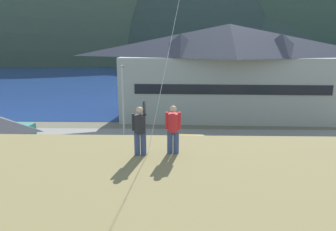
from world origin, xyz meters
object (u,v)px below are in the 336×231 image
Objects in this scene: person_companion at (173,128)px; parked_car_front_row_silver at (233,189)px; parked_car_back_row_right at (190,147)px; parking_light_pole at (123,99)px; harbor_lodge at (228,69)px; moored_boat_outer_mooring at (199,97)px; person_kite_flyer at (140,129)px; parked_car_mid_row_center at (24,183)px; wharf_dock at (177,98)px; parked_car_mid_row_near at (107,177)px; moored_boat_wharfside at (156,94)px.

parked_car_front_row_silver is at bearing 60.36° from person_companion.
parked_car_front_row_silver is 0.97× the size of parked_car_back_row_right.
parked_car_back_row_right is at bearing 107.55° from parked_car_front_row_silver.
parking_light_pole is at bearing 126.56° from parked_car_front_row_silver.
harbor_lodge is 3.80× the size of moored_boat_outer_mooring.
person_kite_flyer reaches higher than person_companion.
parked_car_mid_row_center is 12.54m from person_companion.
parking_light_pole is at bearing -137.20° from harbor_lodge.
person_kite_flyer reaches higher than wharf_dock.
harbor_lodge is at bearing 61.89° from parked_car_mid_row_near.
moored_boat_wharfside is 7.17m from moored_boat_outer_mooring.
parked_car_front_row_silver is (3.20, -32.58, 0.71)m from wharf_dock.
harbor_lodge is at bearing 76.91° from person_companion.
moored_boat_outer_mooring is at bearing 75.03° from parked_car_mid_row_near.
parked_car_mid_row_near is at bearing 111.51° from person_kite_flyer.
wharf_dock is 6.33× the size of person_kite_flyer.
wharf_dock is 2.80× the size of parked_car_front_row_silver.
parked_car_mid_row_near is (-1.11, -31.89, 0.34)m from moored_boat_wharfside.
person_kite_flyer is 1.17m from person_companion.
person_companion is (4.75, -17.28, 2.36)m from parking_light_pole.
parked_car_back_row_right is 1.01× the size of parked_car_mid_row_near.
wharf_dock is (-6.12, 11.12, -5.64)m from harbor_lodge.
parked_car_mid_row_near is (-10.67, -19.97, -4.92)m from harbor_lodge.
moored_boat_wharfside is at bearing 79.71° from parked_car_mid_row_center.
parked_car_front_row_silver is at bearing -84.40° from wharf_dock.
moored_boat_outer_mooring is 1.68× the size of parked_car_mid_row_near.
parked_car_back_row_right is at bearing 32.87° from parked_car_mid_row_center.
parking_light_pole reaches higher than parked_car_front_row_silver.
parked_car_mid_row_near reaches higher than wharf_dock.
parking_light_pole is 3.87× the size of person_kite_flyer.
wharf_dock is 32.75m from parked_car_front_row_silver.
parked_car_front_row_silver is 0.99× the size of parked_car_mid_row_near.
harbor_lodge is 2.32× the size of wharf_dock.
parked_car_mid_row_near is (4.87, 1.05, 0.00)m from parked_car_mid_row_center.
person_kite_flyer is (3.60, -17.49, 2.37)m from parking_light_pole.
harbor_lodge is 6.49× the size of parked_car_front_row_silver.
moored_boat_outer_mooring is 1.68× the size of parked_car_mid_row_center.
wharf_dock is at bearing 118.82° from harbor_lodge.
parked_car_back_row_right reaches higher than wharf_dock.
parked_car_back_row_right is at bearing -80.51° from moored_boat_wharfside.
parked_car_front_row_silver is 8.99m from person_companion.
parked_car_mid_row_center is 0.59× the size of parking_light_pole.
parked_car_mid_row_near is at bearing -87.04° from parking_light_pole.
parked_car_mid_row_center and parked_car_back_row_right have the same top height.
person_companion reaches higher than parked_car_mid_row_near.
person_kite_flyer is at bearing -100.07° from parked_car_back_row_right.
moored_boat_outer_mooring is 31.00m from parked_car_mid_row_near.
wharf_dock is 2.75× the size of parked_car_mid_row_center.
parked_car_mid_row_near is (-4.56, -31.09, 0.71)m from wharf_dock.
person_companion reaches higher than parked_car_front_row_silver.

